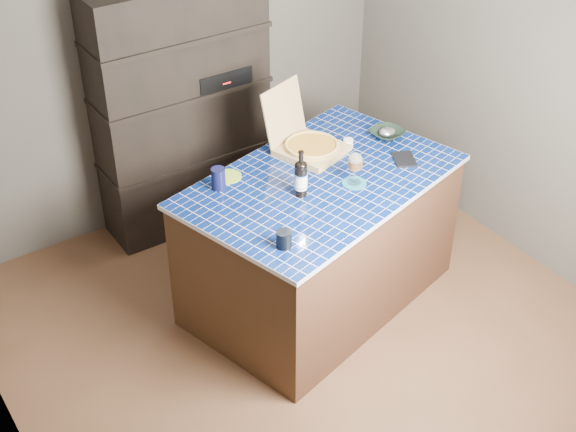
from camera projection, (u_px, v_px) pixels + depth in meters
room at (309, 160)px, 4.29m from camera, size 3.50×3.50×3.50m
shelving_unit at (182, 108)px, 5.53m from camera, size 1.20×0.41×1.80m
kitchen_island at (319, 240)px, 5.03m from camera, size 1.87×1.44×0.91m
pizza_box at (309, 144)px, 5.00m from camera, size 0.49×0.54×0.40m
mead_bottle at (301, 178)px, 4.56m from camera, size 0.08×0.08×0.29m
teal_trivet at (354, 183)px, 4.73m from camera, size 0.15×0.15×0.01m
wine_glass at (355, 163)px, 4.65m from camera, size 0.09×0.09×0.20m
tumbler at (284, 239)px, 4.20m from camera, size 0.08×0.08×0.09m
dvd_case at (404, 159)px, 4.94m from camera, size 0.19×0.22×0.01m
bowl at (387, 134)px, 5.17m from camera, size 0.24×0.24×0.05m
foil_contents at (387, 132)px, 5.16m from camera, size 0.11×0.09×0.05m
white_jar at (348, 143)px, 5.07m from camera, size 0.06×0.06×0.05m
navy_cup at (218, 179)px, 4.65m from camera, size 0.08×0.08×0.13m
green_trivet at (228, 176)px, 4.79m from camera, size 0.17×0.17×0.01m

